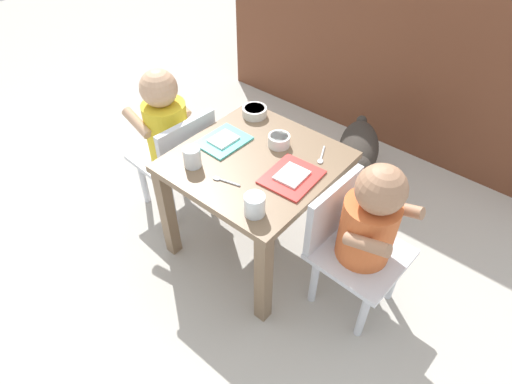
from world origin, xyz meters
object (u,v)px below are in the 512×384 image
object	(u,v)px
seated_child_right	(366,224)
water_cup_left	(255,206)
spoon_by_left_tray	(223,180)
cereal_bowl_right_side	(279,140)
spoon_by_right_tray	(322,157)
food_tray_right	(292,176)
water_cup_right	(192,158)
seated_child_left	(168,129)
dining_table	(256,177)
veggie_bowl_far	(255,111)
food_tray_left	(224,140)
dog	(358,151)

from	to	relation	value
seated_child_right	water_cup_left	xyz separation A→B (m)	(-0.26, -0.22, 0.08)
seated_child_right	spoon_by_left_tray	xyz separation A→B (m)	(-0.43, -0.18, 0.06)
cereal_bowl_right_side	spoon_by_right_tray	distance (m)	0.16
food_tray_right	cereal_bowl_right_side	xyz separation A→B (m)	(-0.14, 0.11, 0.02)
water_cup_left	seated_child_right	bearing A→B (deg)	40.42
water_cup_right	seated_child_left	bearing A→B (deg)	155.40
spoon_by_right_tray	cereal_bowl_right_side	bearing A→B (deg)	-165.55
seated_child_right	spoon_by_left_tray	bearing A→B (deg)	-157.65
dining_table	seated_child_right	distance (m)	0.43
veggie_bowl_far	food_tray_right	bearing A→B (deg)	-31.34
seated_child_left	spoon_by_left_tray	bearing A→B (deg)	-16.38
seated_child_right	water_cup_left	world-z (taller)	seated_child_right
food_tray_left	spoon_by_left_tray	size ratio (longest dim) A/B	1.78
food_tray_right	water_cup_left	size ratio (longest dim) A/B	2.78
dining_table	spoon_by_right_tray	world-z (taller)	spoon_by_right_tray
seated_child_left	food_tray_left	size ratio (longest dim) A/B	3.62
seated_child_right	cereal_bowl_right_side	world-z (taller)	seated_child_right
dining_table	food_tray_right	distance (m)	0.18
water_cup_left	spoon_by_left_tray	xyz separation A→B (m)	(-0.17, 0.04, -0.03)
food_tray_left	food_tray_right	xyz separation A→B (m)	(0.30, 0.00, 0.00)
dog	food_tray_right	size ratio (longest dim) A/B	2.33
water_cup_left	spoon_by_right_tray	distance (m)	0.35
water_cup_right	veggie_bowl_far	world-z (taller)	water_cup_right
dog	water_cup_right	distance (m)	0.84
dining_table	dog	bearing A→B (deg)	79.52
seated_child_right	food_tray_right	xyz separation A→B (m)	(-0.27, -0.02, 0.06)
water_cup_left	dining_table	bearing A→B (deg)	129.18
dog	water_cup_left	world-z (taller)	water_cup_left
spoon_by_left_tray	dining_table	bearing A→B (deg)	87.09
dog	spoon_by_left_tray	distance (m)	0.79
veggie_bowl_far	water_cup_left	bearing A→B (deg)	-49.73
food_tray_right	food_tray_left	bearing A→B (deg)	-180.00
seated_child_left	water_cup_right	world-z (taller)	seated_child_left
seated_child_left	food_tray_right	size ratio (longest dim) A/B	3.33
seated_child_right	water_cup_right	world-z (taller)	seated_child_right
food_tray_left	water_cup_right	world-z (taller)	water_cup_right
food_tray_left	spoon_by_right_tray	world-z (taller)	food_tray_left
seated_child_left	spoon_by_right_tray	size ratio (longest dim) A/B	6.67
dog	water_cup_left	bearing A→B (deg)	-86.02
dining_table	spoon_by_left_tray	bearing A→B (deg)	-92.91
seated_child_right	spoon_by_left_tray	distance (m)	0.47
spoon_by_left_tray	veggie_bowl_far	bearing A→B (deg)	115.44
dining_table	spoon_by_left_tray	distance (m)	0.18
food_tray_right	veggie_bowl_far	distance (m)	0.39
dining_table	spoon_by_left_tray	size ratio (longest dim) A/B	5.42
veggie_bowl_far	food_tray_left	bearing A→B (deg)	-82.76
seated_child_right	veggie_bowl_far	xyz separation A→B (m)	(-0.60, 0.18, 0.07)
water_cup_right	seated_child_right	bearing A→B (deg)	18.07
food_tray_left	spoon_by_left_tray	world-z (taller)	food_tray_left
dining_table	cereal_bowl_right_side	distance (m)	0.15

